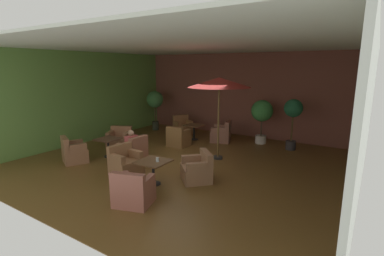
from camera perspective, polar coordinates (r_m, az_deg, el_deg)
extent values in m
cube|color=brown|center=(9.38, -1.52, -6.83)|extent=(9.87, 9.17, 0.02)
cube|color=brown|center=(12.94, 9.88, 6.50)|extent=(9.87, 0.08, 3.63)
cube|color=#689A45|center=(12.38, -20.77, 5.65)|extent=(0.08, 9.17, 3.63)
cube|color=silver|center=(7.44, 31.39, 0.88)|extent=(0.08, 9.17, 3.63)
cube|color=silver|center=(8.90, -1.66, 16.10)|extent=(9.87, 9.17, 0.06)
cylinder|color=black|center=(7.76, -7.63, -10.92)|extent=(0.37, 0.37, 0.02)
cylinder|color=black|center=(7.65, -7.69, -8.91)|extent=(0.07, 0.07, 0.61)
cube|color=brown|center=(7.55, -7.76, -6.64)|extent=(0.79, 0.79, 0.03)
cube|color=#8E6245|center=(7.86, 0.79, -9.00)|extent=(1.10, 1.10, 0.41)
cube|color=#8E6245|center=(7.79, 2.87, -6.08)|extent=(0.69, 0.69, 0.39)
cube|color=#8E6245|center=(7.44, 1.09, -7.70)|extent=(0.51, 0.51, 0.21)
cube|color=#8E6245|center=(8.05, -0.03, -6.13)|extent=(0.51, 0.51, 0.21)
cube|color=#956441|center=(8.52, -12.95, -7.54)|extent=(0.80, 0.86, 0.43)
cube|color=#956441|center=(8.60, -14.20, -4.48)|extent=(0.25, 0.79, 0.41)
cube|color=#956441|center=(8.57, -11.21, -5.05)|extent=(0.56, 0.21, 0.22)
cube|color=#956441|center=(8.21, -14.66, -5.98)|extent=(0.56, 0.21, 0.22)
cube|color=#A15B4C|center=(6.72, -11.46, -12.84)|extent=(0.97, 0.92, 0.45)
cube|color=#A15B4C|center=(6.33, -12.74, -10.43)|extent=(0.79, 0.39, 0.38)
cube|color=#A15B4C|center=(6.77, -13.93, -9.79)|extent=(0.30, 0.57, 0.20)
cube|color=#A15B4C|center=(6.50, -8.82, -10.51)|extent=(0.30, 0.57, 0.20)
cylinder|color=black|center=(12.20, 0.40, -2.25)|extent=(0.35, 0.35, 0.02)
cylinder|color=black|center=(12.13, 0.40, -0.92)|extent=(0.07, 0.07, 0.61)
cube|color=brown|center=(12.06, 0.40, 0.56)|extent=(0.71, 0.71, 0.03)
cube|color=#A1673E|center=(13.16, -1.80, -0.30)|extent=(1.01, 1.01, 0.42)
cube|color=#A1673E|center=(13.33, -2.30, 1.72)|extent=(0.52, 0.71, 0.43)
cube|color=#A1673E|center=(13.19, -0.53, 1.09)|extent=(0.55, 0.41, 0.20)
cube|color=#A1673E|center=(12.95, -2.96, 0.87)|extent=(0.55, 0.41, 0.20)
cube|color=olive|center=(11.21, -2.61, -2.51)|extent=(0.74, 0.75, 0.42)
cube|color=olive|center=(10.88, -3.47, -0.81)|extent=(0.72, 0.18, 0.38)
cube|color=olive|center=(11.32, -3.70, -0.69)|extent=(0.17, 0.58, 0.23)
cube|color=olive|center=(11.01, -1.29, -1.03)|extent=(0.17, 0.58, 0.23)
cube|color=#935B49|center=(11.91, 5.74, -1.60)|extent=(0.97, 0.99, 0.46)
cube|color=#935B49|center=(11.77, 7.21, 0.41)|extent=(0.40, 0.81, 0.43)
cube|color=#935B49|center=(11.52, 5.29, -0.39)|extent=(0.61, 0.30, 0.19)
cube|color=#935B49|center=(12.16, 5.84, 0.26)|extent=(0.61, 0.30, 0.19)
cylinder|color=black|center=(10.33, -16.20, -5.41)|extent=(0.33, 0.33, 0.02)
cylinder|color=black|center=(10.25, -16.30, -3.86)|extent=(0.07, 0.07, 0.61)
cube|color=brown|center=(10.17, -16.41, -2.12)|extent=(0.73, 0.73, 0.03)
cube|color=#916142|center=(10.05, -22.23, -5.07)|extent=(0.95, 0.94, 0.45)
cube|color=#916142|center=(9.90, -23.99, -2.87)|extent=(0.71, 0.44, 0.41)
cube|color=#916142|center=(10.24, -22.45, -2.84)|extent=(0.37, 0.56, 0.22)
cube|color=#916142|center=(9.70, -21.86, -3.59)|extent=(0.37, 0.56, 0.22)
cube|color=#9B5F48|center=(9.52, -11.86, -5.37)|extent=(0.80, 0.74, 0.44)
cube|color=#9B5F48|center=(9.19, -10.59, -3.08)|extent=(0.19, 0.73, 0.44)
cube|color=#9B5F48|center=(9.26, -13.37, -3.84)|extent=(0.62, 0.16, 0.21)
cube|color=#9B5F48|center=(9.66, -10.96, -3.07)|extent=(0.62, 0.16, 0.21)
cube|color=#976142|center=(11.25, -14.24, -2.81)|extent=(1.05, 1.02, 0.43)
cube|color=#976142|center=(11.41, -13.86, -0.51)|extent=(0.79, 0.51, 0.37)
cube|color=#976142|center=(11.02, -12.78, -1.31)|extent=(0.39, 0.58, 0.22)
cube|color=#976142|center=(11.25, -15.97, -1.21)|extent=(0.39, 0.58, 0.22)
cylinder|color=#2D2D2D|center=(9.74, 5.14, -5.85)|extent=(0.32, 0.32, 0.08)
cylinder|color=brown|center=(9.43, 5.29, 1.61)|extent=(0.06, 0.06, 2.65)
cone|color=#CB3F3C|center=(9.29, 5.43, 9.03)|extent=(2.04, 2.04, 0.31)
cylinder|color=silver|center=(11.92, 13.50, -2.21)|extent=(0.43, 0.43, 0.32)
cylinder|color=brown|center=(11.81, 13.61, 0.06)|extent=(0.06, 0.06, 0.65)
sphere|color=#3C8B41|center=(11.69, 13.78, 3.35)|extent=(0.85, 0.85, 0.85)
cylinder|color=#313629|center=(14.14, -7.26, 0.49)|extent=(0.32, 0.32, 0.43)
cylinder|color=brown|center=(14.04, -7.33, 2.81)|extent=(0.06, 0.06, 0.74)
sphere|color=#3D793F|center=(13.94, -7.41, 5.68)|extent=(0.80, 0.80, 0.80)
cylinder|color=#383133|center=(11.32, 19.05, -3.25)|extent=(0.37, 0.37, 0.34)
cylinder|color=brown|center=(11.17, 19.27, -0.08)|extent=(0.06, 0.06, 0.94)
sphere|color=#21613D|center=(11.05, 19.54, 3.75)|extent=(0.67, 0.67, 0.67)
cube|color=#BB4B4A|center=(9.40, -11.98, -2.81)|extent=(0.22, 0.40, 0.44)
sphere|color=#A27B5F|center=(9.32, -12.06, -0.98)|extent=(0.19, 0.19, 0.19)
cylinder|color=white|center=(7.45, -6.90, -6.29)|extent=(0.08, 0.08, 0.11)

